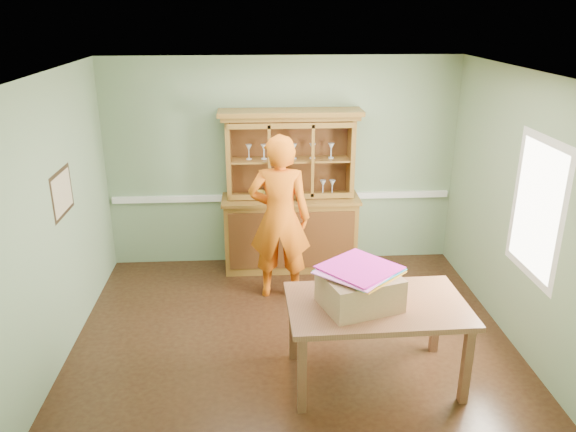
{
  "coord_description": "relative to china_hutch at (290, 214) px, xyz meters",
  "views": [
    {
      "loc": [
        -0.36,
        -5.01,
        3.25
      ],
      "look_at": [
        -0.02,
        0.4,
        1.22
      ],
      "focal_mm": 35.0,
      "sensor_mm": 36.0,
      "label": 1
    }
  ],
  "objects": [
    {
      "name": "wall_right",
      "position": [
        2.16,
        -1.77,
        0.62
      ],
      "size": [
        0.0,
        4.0,
        4.0
      ],
      "primitive_type": "plane",
      "rotation": [
        1.57,
        0.0,
        -1.57
      ],
      "color": "gray",
      "rests_on": "floor"
    },
    {
      "name": "china_hutch",
      "position": [
        0.0,
        0.0,
        0.0
      ],
      "size": [
        1.76,
        0.58,
        2.07
      ],
      "color": "olive",
      "rests_on": "floor"
    },
    {
      "name": "wall_front",
      "position": [
        -0.09,
        -3.77,
        0.62
      ],
      "size": [
        4.5,
        0.0,
        4.5
      ],
      "primitive_type": "plane",
      "rotation": [
        -1.57,
        0.0,
        0.0
      ],
      "color": "gray",
      "rests_on": "floor"
    },
    {
      "name": "person",
      "position": [
        -0.17,
        -0.78,
        0.25
      ],
      "size": [
        0.76,
        0.54,
        1.96
      ],
      "primitive_type": "imported",
      "rotation": [
        0.0,
        0.0,
        3.03
      ],
      "color": "orange",
      "rests_on": "floor"
    },
    {
      "name": "window_panel",
      "position": [
        2.14,
        -2.07,
        0.77
      ],
      "size": [
        0.03,
        0.96,
        1.36
      ],
      "color": "white",
      "rests_on": "wall_right"
    },
    {
      "name": "framed_map",
      "position": [
        -2.32,
        -1.47,
        0.82
      ],
      "size": [
        0.03,
        0.6,
        0.46
      ],
      "color": "#2F2012",
      "rests_on": "wall_left"
    },
    {
      "name": "kite_stack",
      "position": [
        0.43,
        -2.46,
        0.39
      ],
      "size": [
        0.8,
        0.8,
        0.05
      ],
      "rotation": [
        0.0,
        0.0,
        0.76
      ],
      "color": "orange",
      "rests_on": "cardboard_box"
    },
    {
      "name": "ceiling",
      "position": [
        -0.09,
        -1.77,
        1.97
      ],
      "size": [
        4.5,
        4.5,
        0.0
      ],
      "primitive_type": "plane",
      "rotation": [
        3.14,
        0.0,
        0.0
      ],
      "color": "white",
      "rests_on": "wall_back"
    },
    {
      "name": "chair_rail",
      "position": [
        -0.09,
        0.21,
        0.17
      ],
      "size": [
        4.41,
        0.05,
        0.08
      ],
      "primitive_type": "cube",
      "color": "white",
      "rests_on": "wall_back"
    },
    {
      "name": "cardboard_box",
      "position": [
        0.44,
        -2.5,
        0.21
      ],
      "size": [
        0.76,
        0.68,
        0.3
      ],
      "primitive_type": "cube",
      "rotation": [
        0.0,
        0.0,
        0.31
      ],
      "color": "#A67855",
      "rests_on": "dining_table"
    },
    {
      "name": "dining_table",
      "position": [
        0.61,
        -2.47,
        -0.03
      ],
      "size": [
        1.61,
        0.99,
        0.79
      ],
      "rotation": [
        0.0,
        0.0,
        0.02
      ],
      "color": "brown",
      "rests_on": "floor"
    },
    {
      "name": "floor",
      "position": [
        -0.09,
        -1.77,
        -0.73
      ],
      "size": [
        4.5,
        4.5,
        0.0
      ],
      "primitive_type": "plane",
      "color": "#422715",
      "rests_on": "ground"
    },
    {
      "name": "wall_left",
      "position": [
        -2.34,
        -1.77,
        0.62
      ],
      "size": [
        0.0,
        4.0,
        4.0
      ],
      "primitive_type": "plane",
      "rotation": [
        1.57,
        0.0,
        1.57
      ],
      "color": "gray",
      "rests_on": "floor"
    },
    {
      "name": "wall_back",
      "position": [
        -0.09,
        0.23,
        0.62
      ],
      "size": [
        4.5,
        0.0,
        4.5
      ],
      "primitive_type": "plane",
      "rotation": [
        1.57,
        0.0,
        0.0
      ],
      "color": "gray",
      "rests_on": "floor"
    }
  ]
}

